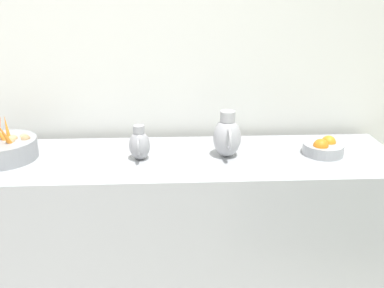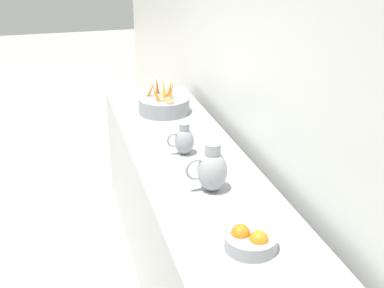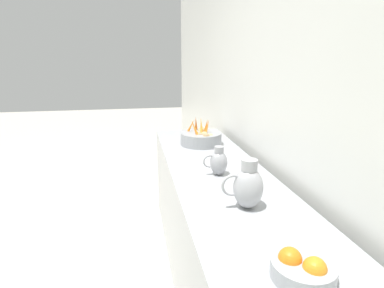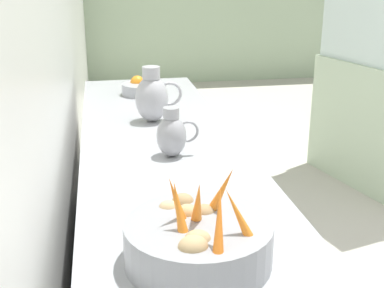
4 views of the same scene
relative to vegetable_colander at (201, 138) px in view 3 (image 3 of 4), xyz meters
name	(u,v)px [view 3 (image 3 of 4)]	position (x,y,z in m)	size (l,w,h in m)	color
tile_wall_left	(350,78)	(-0.41, 1.27, 0.58)	(0.10, 9.42, 3.00)	silver
prep_counter	(221,236)	(0.02, 0.77, -0.49)	(0.64, 2.71, 0.86)	#9EA0A5
vegetable_colander	(201,138)	(0.00, 0.00, 0.00)	(0.36, 0.36, 0.24)	gray
orange_bowl	(302,268)	(0.02, 1.73, -0.02)	(0.22, 0.22, 0.10)	#9EA0A5
metal_pitcher_tall	(248,186)	(0.02, 1.20, 0.05)	(0.21, 0.15, 0.25)	#A3A3A8
metal_pitcher_short	(218,162)	(0.04, 0.73, 0.03)	(0.16, 0.11, 0.19)	#939399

